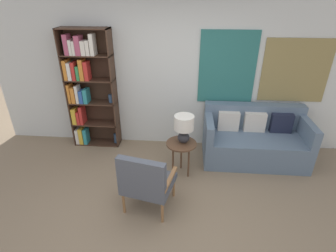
{
  "coord_description": "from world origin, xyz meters",
  "views": [
    {
      "loc": [
        0.34,
        -2.46,
        2.66
      ],
      "look_at": [
        0.06,
        0.93,
        0.9
      ],
      "focal_mm": 28.0,
      "sensor_mm": 36.0,
      "label": 1
    }
  ],
  "objects_px": {
    "bookshelf": "(85,87)",
    "table_lamp": "(184,126)",
    "couch": "(254,140)",
    "side_table": "(181,147)",
    "armchair": "(146,181)"
  },
  "relations": [
    {
      "from": "armchair",
      "to": "couch",
      "type": "height_order",
      "value": "couch"
    },
    {
      "from": "couch",
      "to": "side_table",
      "type": "xyz_separation_m",
      "value": [
        -1.24,
        -0.57,
        0.15
      ]
    },
    {
      "from": "couch",
      "to": "table_lamp",
      "type": "xyz_separation_m",
      "value": [
        -1.21,
        -0.55,
        0.5
      ]
    },
    {
      "from": "bookshelf",
      "to": "table_lamp",
      "type": "relative_size",
      "value": 4.79
    },
    {
      "from": "armchair",
      "to": "bookshelf",
      "type": "bearing_deg",
      "value": 128.25
    },
    {
      "from": "table_lamp",
      "to": "bookshelf",
      "type": "bearing_deg",
      "value": 155.56
    },
    {
      "from": "bookshelf",
      "to": "armchair",
      "type": "bearing_deg",
      "value": -51.75
    },
    {
      "from": "armchair",
      "to": "table_lamp",
      "type": "height_order",
      "value": "table_lamp"
    },
    {
      "from": "table_lamp",
      "to": "armchair",
      "type": "bearing_deg",
      "value": -117.73
    },
    {
      "from": "table_lamp",
      "to": "couch",
      "type": "bearing_deg",
      "value": 24.28
    },
    {
      "from": "couch",
      "to": "side_table",
      "type": "distance_m",
      "value": 1.38
    },
    {
      "from": "table_lamp",
      "to": "side_table",
      "type": "bearing_deg",
      "value": -138.8
    },
    {
      "from": "bookshelf",
      "to": "table_lamp",
      "type": "bearing_deg",
      "value": -24.44
    },
    {
      "from": "side_table",
      "to": "table_lamp",
      "type": "bearing_deg",
      "value": 41.2
    },
    {
      "from": "armchair",
      "to": "side_table",
      "type": "distance_m",
      "value": 0.94
    }
  ]
}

